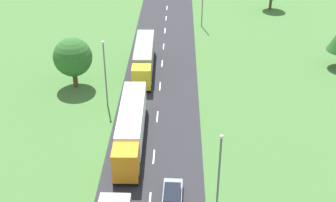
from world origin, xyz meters
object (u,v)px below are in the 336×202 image
Objects in this scene: lamppost_second at (219,171)px; truck_second at (131,126)px; truck_third at (144,57)px; car_third at (172,197)px; lamppost_third at (105,70)px; tree_oak at (73,57)px.

truck_second is at bearing 129.21° from lamppost_second.
truck_third is 29.39m from lamppost_second.
car_third is at bearing -80.67° from truck_third.
lamppost_third is (-3.82, -9.73, 2.58)m from truck_third.
car_third is 0.69× the size of tree_oak.
car_third is (4.45, -27.10, -1.31)m from truck_third.
lamppost_second reaches higher than truck_second.
lamppost_third reaches higher than tree_oak.
tree_oak reaches higher than car_third.
truck_third is 2.94× the size of car_third.
tree_oak is (-8.73, -4.92, 2.06)m from truck_third.
tree_oak reaches higher than truck_third.
car_third is 5.47m from lamppost_second.
lamppost_third reaches higher than lamppost_second.
lamppost_third is 6.89m from tree_oak.
truck_second reaches higher than truck_third.
lamppost_second is at bearing -50.79° from truck_second.
lamppost_second is 1.21× the size of tree_oak.
truck_second is at bearing -90.22° from truck_third.
tree_oak reaches higher than truck_second.
lamppost_second is at bearing -53.63° from tree_oak.
truck_second is 15.64m from tree_oak.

